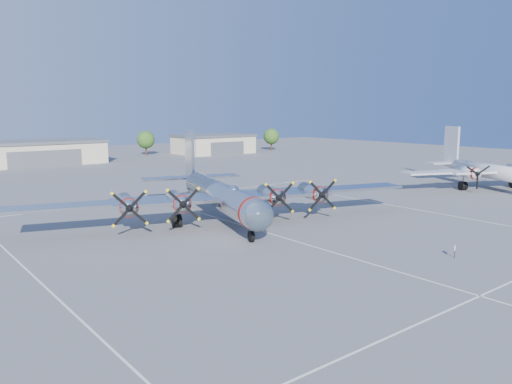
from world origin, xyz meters
TOP-DOWN VIEW (x-y plane):
  - ground at (0.00, 0.00)m, footprint 260.00×260.00m
  - parking_lines at (0.00, -1.75)m, footprint 60.00×50.08m
  - hangar_center at (0.00, 81.96)m, footprint 28.60×14.60m
  - hangar_east at (48.00, 81.96)m, footprint 20.60×14.60m
  - tree_east at (30.00, 88.00)m, footprint 4.80×4.80m
  - tree_far_east at (68.00, 80.00)m, footprint 4.80×4.80m
  - main_bomber_b29 at (-0.46, 7.99)m, footprint 50.56×41.37m
  - twin_engine_east at (45.47, 1.33)m, footprint 35.81×31.52m
  - info_placard at (6.69, -16.31)m, footprint 0.53×0.26m

SIDE VIEW (x-z plane):
  - ground at x=0.00m, z-range 0.00..0.00m
  - main_bomber_b29 at x=-0.46m, z-range -4.84..4.84m
  - twin_engine_east at x=45.47m, z-range -4.71..4.71m
  - parking_lines at x=0.00m, z-range 0.00..0.01m
  - info_placard at x=6.69m, z-range 0.22..1.29m
  - hangar_center at x=0.00m, z-range 0.01..5.41m
  - hangar_east at x=48.00m, z-range 0.01..5.41m
  - tree_east at x=30.00m, z-range 0.90..7.54m
  - tree_far_east at x=68.00m, z-range 0.90..7.54m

